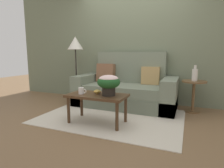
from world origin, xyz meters
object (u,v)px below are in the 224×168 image
coffee_mug (81,91)px  table_vase (195,74)px  potted_plant (109,83)px  coffee_table (97,98)px  side_table (194,91)px  couch (126,90)px  snack_bowl (97,91)px  floor_lamp (75,48)px

coffee_mug → table_vase: (1.65, 1.28, 0.20)m
potted_plant → table_vase: size_ratio=1.20×
coffee_table → table_vase: size_ratio=3.19×
side_table → potted_plant: 1.73m
couch → potted_plant: (0.11, -1.16, 0.33)m
coffee_table → coffee_mug: size_ratio=6.87×
coffee_table → snack_bowl: size_ratio=7.81×
side_table → coffee_table: bearing=-139.1°
side_table → floor_lamp: 2.72m
side_table → potted_plant: (-1.21, -1.22, 0.25)m
coffee_table → floor_lamp: size_ratio=0.62×
couch → floor_lamp: bearing=177.0°
potted_plant → coffee_mug: (-0.44, -0.07, -0.15)m
snack_bowl → coffee_table: bearing=-65.8°
coffee_mug → floor_lamp: bearing=126.1°
floor_lamp → table_vase: 2.64m
potted_plant → coffee_mug: potted_plant is taller
couch → table_vase: couch is taller
floor_lamp → snack_bowl: (1.16, -1.17, -0.74)m
side_table → potted_plant: bearing=-134.8°
coffee_table → snack_bowl: snack_bowl is taller
couch → coffee_mug: size_ratio=15.44×
potted_plant → coffee_mug: size_ratio=2.58×
potted_plant → table_vase: bearing=45.0°
floor_lamp → coffee_mug: bearing=-53.9°
coffee_mug → coffee_table: bearing=15.6°
coffee_table → table_vase: table_vase is taller
floor_lamp → snack_bowl: size_ratio=12.65×
coffee_mug → table_vase: table_vase is taller
couch → snack_bowl: bearing=-95.7°
coffee_table → side_table: 1.86m
side_table → floor_lamp: size_ratio=0.40×
snack_bowl → table_vase: bearing=38.9°
potted_plant → coffee_table: bearing=-179.5°
floor_lamp → coffee_mug: floor_lamp is taller
couch → floor_lamp: floor_lamp is taller
coffee_table → snack_bowl: bearing=114.2°
side_table → snack_bowl: size_ratio=5.06×
coffee_table → table_vase: (1.41, 1.21, 0.31)m
couch → potted_plant: size_ratio=5.99×
side_table → couch: bearing=-177.4°
snack_bowl → couch: bearing=84.3°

